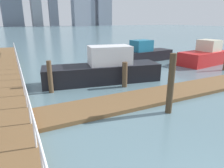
{
  "coord_description": "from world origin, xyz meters",
  "views": [
    {
      "loc": [
        -3.4,
        -0.48,
        3.81
      ],
      "look_at": [
        -0.25,
        5.85,
        1.58
      ],
      "focal_mm": 32.11,
      "sensor_mm": 36.0,
      "label": 1
    }
  ],
  "objects": [
    {
      "name": "floating_dock",
      "position": [
        3.94,
        7.24,
        0.09
      ],
      "size": [
        14.88,
        2.0,
        0.18
      ],
      "primitive_type": "cube",
      "color": "brown",
      "rests_on": "ground_plane"
    },
    {
      "name": "boardwalk_railing",
      "position": [
        -3.15,
        9.43,
        1.23
      ],
      "size": [
        0.06,
        30.8,
        1.08
      ],
      "color": "white",
      "rests_on": "boardwalk"
    },
    {
      "name": "skyline_tower_7",
      "position": [
        70.68,
        166.05,
        13.22
      ],
      "size": [
        12.69,
        13.0,
        26.44
      ],
      "primitive_type": "cube",
      "rotation": [
        0.0,
        0.0,
        -0.06
      ],
      "color": "gray",
      "rests_on": "ground_plane"
    },
    {
      "name": "moored_boat_4",
      "position": [
        8.24,
        15.78,
        0.72
      ],
      "size": [
        6.09,
        2.41,
        2.05
      ],
      "color": "black",
      "rests_on": "ground_plane"
    },
    {
      "name": "dock_piling_2",
      "position": [
        2.41,
        9.49,
        0.76
      ],
      "size": [
        0.31,
        0.31,
        1.52
      ],
      "primitive_type": "cylinder",
      "color": "brown",
      "rests_on": "ground_plane"
    },
    {
      "name": "moored_boat_2",
      "position": [
        12.17,
        12.02,
        0.79
      ],
      "size": [
        4.96,
        2.71,
        2.18
      ],
      "color": "red",
      "rests_on": "ground_plane"
    },
    {
      "name": "dock_piling_3",
      "position": [
        -1.75,
        10.41,
        0.9
      ],
      "size": [
        0.26,
        0.26,
        1.79
      ],
      "primitive_type": "cylinder",
      "color": "brown",
      "rests_on": "ground_plane"
    },
    {
      "name": "dock_piling_1",
      "position": [
        2.23,
        10.73,
        0.98
      ],
      "size": [
        0.36,
        0.36,
        1.95
      ],
      "primitive_type": "cylinder",
      "color": "brown",
      "rests_on": "ground_plane"
    },
    {
      "name": "moored_boat_1",
      "position": [
        1.74,
        11.01,
        0.83
      ],
      "size": [
        7.64,
        3.14,
        2.31
      ],
      "color": "black",
      "rests_on": "ground_plane"
    },
    {
      "name": "dock_piling_0",
      "position": [
        2.34,
        5.55,
        1.29
      ],
      "size": [
        0.27,
        0.27,
        2.58
      ],
      "primitive_type": "cylinder",
      "color": "#473826",
      "rests_on": "ground_plane"
    },
    {
      "name": "ground_plane",
      "position": [
        0.0,
        20.0,
        0.0
      ],
      "size": [
        300.0,
        300.0,
        0.0
      ],
      "primitive_type": "plane",
      "color": "slate"
    }
  ]
}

